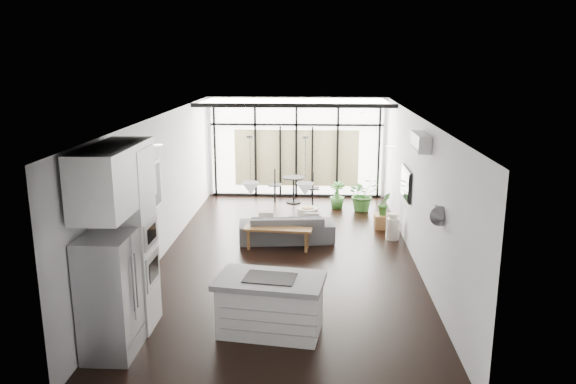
# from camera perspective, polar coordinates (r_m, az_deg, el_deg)

# --- Properties ---
(floor) EXTENTS (5.00, 10.00, 0.00)m
(floor) POSITION_cam_1_polar(r_m,az_deg,el_deg) (11.35, -0.08, -6.50)
(floor) COLOR black
(floor) RESTS_ON ground
(ceiling) EXTENTS (5.00, 10.00, 0.00)m
(ceiling) POSITION_cam_1_polar(r_m,az_deg,el_deg) (10.71, -0.08, 7.70)
(ceiling) COLOR white
(ceiling) RESTS_ON ground
(wall_left) EXTENTS (0.02, 10.00, 2.80)m
(wall_left) POSITION_cam_1_polar(r_m,az_deg,el_deg) (11.35, -12.78, 0.53)
(wall_left) COLOR white
(wall_left) RESTS_ON ground
(wall_right) EXTENTS (0.02, 10.00, 2.80)m
(wall_right) POSITION_cam_1_polar(r_m,az_deg,el_deg) (11.10, 12.91, 0.23)
(wall_right) COLOR white
(wall_right) RESTS_ON ground
(wall_back) EXTENTS (5.00, 0.02, 2.80)m
(wall_back) POSITION_cam_1_polar(r_m,az_deg,el_deg) (15.85, 0.87, 4.56)
(wall_back) COLOR white
(wall_back) RESTS_ON ground
(wall_front) EXTENTS (5.00, 0.02, 2.80)m
(wall_front) POSITION_cam_1_polar(r_m,az_deg,el_deg) (6.20, -2.53, -10.33)
(wall_front) COLOR white
(wall_front) RESTS_ON ground
(glazing) EXTENTS (5.00, 0.20, 2.80)m
(glazing) POSITION_cam_1_polar(r_m,az_deg,el_deg) (15.73, 0.85, 4.50)
(glazing) COLOR black
(glazing) RESTS_ON ground
(skylight) EXTENTS (4.70, 1.90, 0.06)m
(skylight) POSITION_cam_1_polar(r_m,az_deg,el_deg) (14.69, 0.74, 9.22)
(skylight) COLOR white
(skylight) RESTS_ON ceiling
(neighbour_building) EXTENTS (3.50, 0.02, 1.60)m
(neighbour_building) POSITION_cam_1_polar(r_m,az_deg,el_deg) (15.85, 0.86, 3.47)
(neighbour_building) COLOR beige
(neighbour_building) RESTS_ON ground
(island) EXTENTS (1.65, 1.12, 0.84)m
(island) POSITION_cam_1_polar(r_m,az_deg,el_deg) (8.26, -1.81, -11.41)
(island) COLOR white
(island) RESTS_ON floor
(cooktop) EXTENTS (0.79, 0.59, 0.01)m
(cooktop) POSITION_cam_1_polar(r_m,az_deg,el_deg) (8.09, -1.83, -8.69)
(cooktop) COLOR black
(cooktop) RESTS_ON island
(fridge) EXTENTS (0.64, 0.81, 1.66)m
(fridge) POSITION_cam_1_polar(r_m,az_deg,el_deg) (7.90, -17.65, -10.03)
(fridge) COLOR #99989E
(fridge) RESTS_ON floor
(appliance_column) EXTENTS (0.69, 0.73, 2.68)m
(appliance_column) POSITION_cam_1_polar(r_m,az_deg,el_deg) (8.42, -16.05, -4.71)
(appliance_column) COLOR white
(appliance_column) RESTS_ON floor
(upper_cabinets) EXTENTS (0.62, 1.75, 0.86)m
(upper_cabinets) POSITION_cam_1_polar(r_m,az_deg,el_deg) (7.78, -17.27, 1.41)
(upper_cabinets) COLOR white
(upper_cabinets) RESTS_ON wall_left
(pendant_left) EXTENTS (0.26, 0.26, 0.18)m
(pendant_left) POSITION_cam_1_polar(r_m,az_deg,el_deg) (8.27, -3.81, 0.36)
(pendant_left) COLOR white
(pendant_left) RESTS_ON ceiling
(pendant_right) EXTENTS (0.26, 0.26, 0.18)m
(pendant_right) POSITION_cam_1_polar(r_m,az_deg,el_deg) (8.21, 1.74, 0.30)
(pendant_right) COLOR white
(pendant_right) RESTS_ON ceiling
(sofa) EXTENTS (2.09, 0.82, 0.80)m
(sofa) POSITION_cam_1_polar(r_m,az_deg,el_deg) (12.13, -0.15, -3.18)
(sofa) COLOR #4B4B4E
(sofa) RESTS_ON floor
(console_bench) EXTENTS (1.43, 0.47, 0.45)m
(console_bench) POSITION_cam_1_polar(r_m,az_deg,el_deg) (11.68, -1.02, -4.74)
(console_bench) COLOR brown
(console_bench) RESTS_ON floor
(pouf) EXTENTS (0.61, 0.61, 0.40)m
(pouf) POSITION_cam_1_polar(r_m,az_deg,el_deg) (13.35, 1.98, -2.47)
(pouf) COLOR beige
(pouf) RESTS_ON floor
(crate) EXTENTS (0.43, 0.43, 0.32)m
(crate) POSITION_cam_1_polar(r_m,az_deg,el_deg) (13.28, 9.67, -2.95)
(crate) COLOR brown
(crate) RESTS_ON floor
(plant_tall) EXTENTS (1.06, 1.11, 0.69)m
(plant_tall) POSITION_cam_1_polar(r_m,az_deg,el_deg) (14.61, 7.60, -0.58)
(plant_tall) COLOR #346C28
(plant_tall) RESTS_ON floor
(plant_med) EXTENTS (0.65, 0.82, 0.40)m
(plant_med) POSITION_cam_1_polar(r_m,az_deg,el_deg) (14.82, 5.01, -0.88)
(plant_med) COLOR #346C28
(plant_med) RESTS_ON floor
(plant_crate) EXTENTS (0.45, 0.60, 0.24)m
(plant_crate) POSITION_cam_1_polar(r_m,az_deg,el_deg) (13.20, 9.72, -1.80)
(plant_crate) COLOR #346C28
(plant_crate) RESTS_ON crate
(milk_can) EXTENTS (0.30, 0.30, 0.59)m
(milk_can) POSITION_cam_1_polar(r_m,az_deg,el_deg) (12.48, 10.60, -3.43)
(milk_can) COLOR beige
(milk_can) RESTS_ON floor
(bistro_set) EXTENTS (1.42, 0.91, 0.64)m
(bistro_set) POSITION_cam_1_polar(r_m,az_deg,el_deg) (15.28, 0.57, 0.08)
(bistro_set) COLOR black
(bistro_set) RESTS_ON floor
(tv) EXTENTS (0.05, 1.10, 0.65)m
(tv) POSITION_cam_1_polar(r_m,az_deg,el_deg) (12.08, 11.91, 0.88)
(tv) COLOR black
(tv) RESTS_ON wall_right
(ac_unit) EXTENTS (0.22, 0.90, 0.30)m
(ac_unit) POSITION_cam_1_polar(r_m,az_deg,el_deg) (10.11, 13.32, 4.97)
(ac_unit) COLOR silver
(ac_unit) RESTS_ON wall_right
(framed_art) EXTENTS (0.04, 0.70, 0.90)m
(framed_art) POSITION_cam_1_polar(r_m,az_deg,el_deg) (10.84, -13.37, 0.69)
(framed_art) COLOR black
(framed_art) RESTS_ON wall_left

